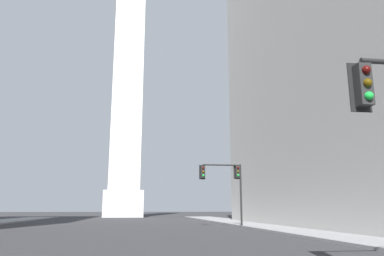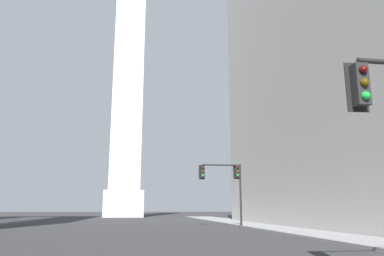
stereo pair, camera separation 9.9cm
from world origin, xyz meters
name	(u,v)px [view 2 (the right image)]	position (x,y,z in m)	size (l,w,h in m)	color
sidewalk_right	(295,230)	(14.18, 27.39, 0.07)	(5.00, 91.31, 0.15)	gray
obelisk	(130,54)	(0.00, 76.10, 34.12)	(7.60, 7.60, 70.79)	silver
traffic_light_mid_right	(227,179)	(10.54, 33.71, 4.30)	(4.06, 0.53, 5.68)	black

